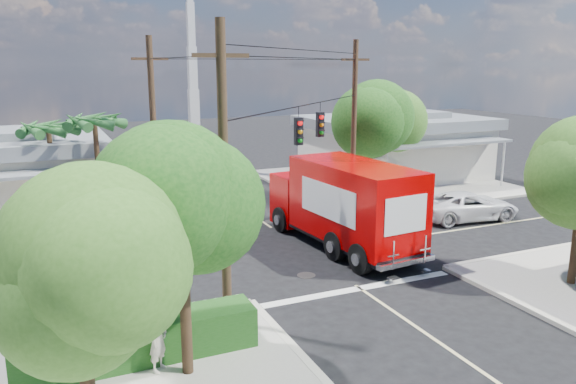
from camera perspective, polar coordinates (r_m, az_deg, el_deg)
ground at (r=23.88m, az=1.96°, el=-6.13°), size 120.00×120.00×0.00m
sidewalk_ne at (r=38.25m, az=9.54°, el=1.06°), size 14.12×14.12×0.14m
sidewalk_nw at (r=32.13m, az=-24.96°, el=-2.24°), size 14.12×14.12×0.14m
road_markings at (r=22.64m, az=3.60°, el=-7.22°), size 32.00×32.00×0.01m
building_ne at (r=39.65m, az=10.76°, el=4.73°), size 11.80×10.20×4.50m
building_nw at (r=33.29m, az=-27.21°, el=1.83°), size 10.80×10.20×4.30m
radio_tower at (r=41.67m, az=-9.60°, el=9.75°), size 0.80×0.80×17.00m
tree_sw_front at (r=13.53m, az=-10.73°, el=-2.08°), size 3.88×3.78×6.03m
tree_sw_back at (r=10.97m, az=-20.44°, el=-8.65°), size 3.56×3.42×5.41m
tree_ne_front at (r=32.15m, az=8.40°, el=7.36°), size 4.21×4.14×6.66m
tree_ne_back at (r=35.46m, az=10.05°, el=6.86°), size 3.77×3.66×5.82m
palm_nw_front at (r=28.03m, az=-19.04°, el=6.58°), size 3.01×3.08×5.59m
palm_nw_back at (r=29.46m, az=-23.15°, el=5.79°), size 3.01×3.08×5.19m
utility_poles at (r=23.63m, az=-3.13°, el=5.31°), size 12.00×10.68×9.00m
picket_fence at (r=16.45m, az=-14.62°, el=-13.10°), size 5.94×0.06×1.00m
hedge_sw at (r=15.71m, az=-14.86°, el=-14.38°), size 6.20×1.20×1.10m
vending_boxes at (r=31.96m, az=7.62°, el=-0.06°), size 1.90×0.50×1.10m
delivery_truck at (r=24.12m, az=5.67°, el=-1.22°), size 3.51×8.97×3.79m
parked_car at (r=30.07m, az=17.82°, el=-1.33°), size 5.43×2.99×1.44m
pedestrian at (r=14.98m, az=-13.07°, el=-14.37°), size 0.72×0.74×1.71m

